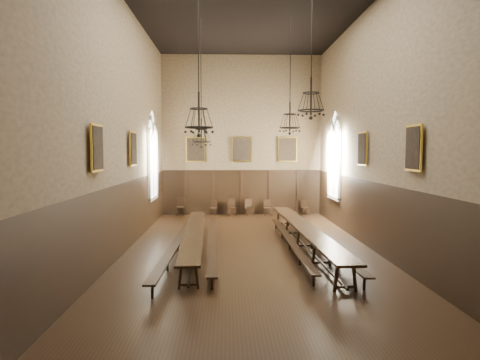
{
  "coord_description": "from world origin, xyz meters",
  "views": [
    {
      "loc": [
        -0.82,
        -15.3,
        3.62
      ],
      "look_at": [
        -0.32,
        1.5,
        2.47
      ],
      "focal_mm": 32.0,
      "sensor_mm": 36.0,
      "label": 1
    }
  ],
  "objects_px": {
    "bench_left_inner": "(213,242)",
    "bench_right_outer": "(321,242)",
    "chair_2": "(213,211)",
    "chandelier_front_right": "(311,101)",
    "chair_0": "(180,210)",
    "bench_right_inner": "(290,243)",
    "table_left": "(195,241)",
    "chandelier_back_right": "(290,120)",
    "bench_left_outer": "(178,244)",
    "table_right": "(305,238)",
    "chair_7": "(305,210)",
    "chandelier_back_left": "(201,133)",
    "chair_5": "(268,211)",
    "chair_3": "(232,210)",
    "chair_4": "(249,210)",
    "chandelier_front_left": "(199,117)"
  },
  "relations": [
    {
      "from": "bench_left_inner",
      "to": "bench_right_outer",
      "type": "bearing_deg",
      "value": -1.16
    },
    {
      "from": "chair_2",
      "to": "chandelier_front_right",
      "type": "relative_size",
      "value": 0.2
    },
    {
      "from": "chair_0",
      "to": "chair_2",
      "type": "distance_m",
      "value": 1.86
    },
    {
      "from": "bench_left_inner",
      "to": "bench_right_inner",
      "type": "xyz_separation_m",
      "value": [
        2.81,
        -0.14,
        -0.02
      ]
    },
    {
      "from": "table_left",
      "to": "chandelier_front_right",
      "type": "relative_size",
      "value": 2.24
    },
    {
      "from": "bench_right_inner",
      "to": "chandelier_back_right",
      "type": "xyz_separation_m",
      "value": [
        0.28,
        2.08,
        4.6
      ]
    },
    {
      "from": "bench_right_inner",
      "to": "chair_0",
      "type": "height_order",
      "value": "chair_0"
    },
    {
      "from": "bench_left_outer",
      "to": "table_right",
      "type": "bearing_deg",
      "value": 4.47
    },
    {
      "from": "bench_right_outer",
      "to": "chair_2",
      "type": "height_order",
      "value": "chair_2"
    },
    {
      "from": "chair_7",
      "to": "chandelier_back_right",
      "type": "xyz_separation_m",
      "value": [
        -1.84,
        -6.45,
        4.6
      ]
    },
    {
      "from": "chair_7",
      "to": "chandelier_back_left",
      "type": "relative_size",
      "value": 0.17
    },
    {
      "from": "chair_0",
      "to": "chair_5",
      "type": "height_order",
      "value": "chair_0"
    },
    {
      "from": "bench_left_inner",
      "to": "bench_right_inner",
      "type": "height_order",
      "value": "bench_left_inner"
    },
    {
      "from": "bench_left_inner",
      "to": "bench_right_outer",
      "type": "height_order",
      "value": "bench_right_outer"
    },
    {
      "from": "bench_left_outer",
      "to": "chair_7",
      "type": "height_order",
      "value": "chair_7"
    },
    {
      "from": "table_right",
      "to": "chair_2",
      "type": "distance_m",
      "value": 9.08
    },
    {
      "from": "chair_0",
      "to": "chandelier_back_right",
      "type": "xyz_separation_m",
      "value": [
        5.19,
        -6.45,
        4.57
      ]
    },
    {
      "from": "table_left",
      "to": "bench_right_outer",
      "type": "xyz_separation_m",
      "value": [
        4.64,
        0.08,
        -0.09
      ]
    },
    {
      "from": "chair_0",
      "to": "chandelier_back_right",
      "type": "height_order",
      "value": "chandelier_back_right"
    },
    {
      "from": "bench_left_inner",
      "to": "chandelier_back_left",
      "type": "relative_size",
      "value": 1.91
    },
    {
      "from": "chandelier_front_right",
      "to": "chair_7",
      "type": "bearing_deg",
      "value": 80.38
    },
    {
      "from": "bench_left_outer",
      "to": "chair_3",
      "type": "height_order",
      "value": "chair_3"
    },
    {
      "from": "table_left",
      "to": "chair_2",
      "type": "distance_m",
      "value": 8.52
    },
    {
      "from": "bench_right_inner",
      "to": "chair_2",
      "type": "bearing_deg",
      "value": 109.8
    },
    {
      "from": "chair_4",
      "to": "chair_5",
      "type": "bearing_deg",
      "value": -18.2
    },
    {
      "from": "bench_right_inner",
      "to": "chair_3",
      "type": "bearing_deg",
      "value": 103.42
    },
    {
      "from": "bench_left_outer",
      "to": "chandelier_back_left",
      "type": "xyz_separation_m",
      "value": [
        0.69,
        2.63,
        4.07
      ]
    },
    {
      "from": "chair_3",
      "to": "chandelier_front_right",
      "type": "height_order",
      "value": "chandelier_front_right"
    },
    {
      "from": "chair_0",
      "to": "chair_3",
      "type": "height_order",
      "value": "chair_0"
    },
    {
      "from": "bench_left_outer",
      "to": "chair_2",
      "type": "bearing_deg",
      "value": 83.56
    },
    {
      "from": "bench_left_inner",
      "to": "table_left",
      "type": "bearing_deg",
      "value": -166.57
    },
    {
      "from": "chair_0",
      "to": "chair_7",
      "type": "height_order",
      "value": "chair_0"
    },
    {
      "from": "bench_left_outer",
      "to": "chair_2",
      "type": "relative_size",
      "value": 12.08
    },
    {
      "from": "chair_3",
      "to": "bench_right_outer",
      "type": "bearing_deg",
      "value": -79.84
    },
    {
      "from": "chair_0",
      "to": "chair_3",
      "type": "relative_size",
      "value": 1.04
    },
    {
      "from": "table_right",
      "to": "chandelier_back_left",
      "type": "bearing_deg",
      "value": 149.88
    },
    {
      "from": "chair_3",
      "to": "chair_5",
      "type": "xyz_separation_m",
      "value": [
        2.01,
        -0.01,
        -0.02
      ]
    },
    {
      "from": "bench_left_inner",
      "to": "chair_0",
      "type": "relative_size",
      "value": 10.08
    },
    {
      "from": "table_right",
      "to": "chair_0",
      "type": "distance_m",
      "value": 10.0
    },
    {
      "from": "bench_left_outer",
      "to": "chandelier_back_left",
      "type": "distance_m",
      "value": 4.89
    },
    {
      "from": "bench_left_inner",
      "to": "chandelier_front_left",
      "type": "height_order",
      "value": "chandelier_front_left"
    },
    {
      "from": "chair_0",
      "to": "chair_4",
      "type": "height_order",
      "value": "chair_0"
    },
    {
      "from": "table_right",
      "to": "bench_left_outer",
      "type": "distance_m",
      "value": 4.63
    },
    {
      "from": "bench_left_outer",
      "to": "chair_2",
      "type": "distance_m",
      "value": 8.73
    },
    {
      "from": "bench_left_inner",
      "to": "chair_0",
      "type": "bearing_deg",
      "value": 104.05
    },
    {
      "from": "chair_3",
      "to": "chair_4",
      "type": "height_order",
      "value": "chair_3"
    },
    {
      "from": "chair_4",
      "to": "chair_5",
      "type": "xyz_separation_m",
      "value": [
        1.05,
        -0.03,
        -0.01
      ]
    },
    {
      "from": "table_left",
      "to": "chandelier_front_left",
      "type": "xyz_separation_m",
      "value": [
        0.35,
        -2.6,
        4.26
      ]
    },
    {
      "from": "chandelier_front_right",
      "to": "bench_right_inner",
      "type": "bearing_deg",
      "value": 98.85
    },
    {
      "from": "chair_7",
      "to": "chandelier_front_right",
      "type": "relative_size",
      "value": 0.2
    }
  ]
}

